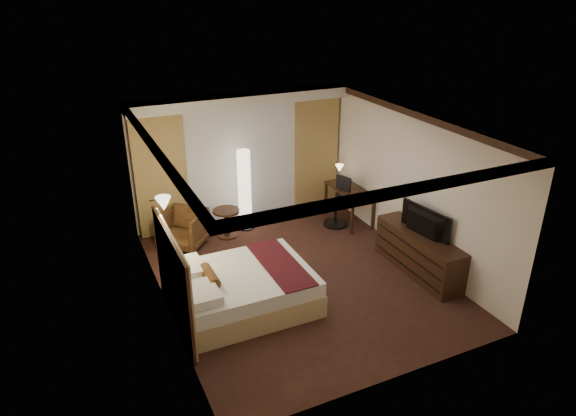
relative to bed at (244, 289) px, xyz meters
name	(u,v)px	position (x,y,z in m)	size (l,w,h in m)	color
floor	(298,277)	(1.14, 0.42, -0.31)	(4.50, 5.50, 0.01)	#321A13
ceiling	(299,125)	(1.14, 0.42, 2.39)	(4.50, 5.50, 0.01)	white
back_wall	(240,157)	(1.14, 3.17, 1.04)	(4.50, 0.02, 2.70)	white
left_wall	(160,232)	(-1.11, 0.42, 1.04)	(0.02, 5.50, 2.70)	white
right_wall	(410,185)	(3.39, 0.42, 1.04)	(0.02, 5.50, 2.70)	white
crown_molding	(299,129)	(1.14, 0.42, 2.33)	(4.50, 5.50, 0.12)	black
soffit	(242,99)	(1.14, 2.92, 2.29)	(4.50, 0.50, 0.20)	white
curtain_sheer	(242,163)	(1.14, 3.09, 0.94)	(2.48, 0.04, 2.45)	silver
curtain_left_drape	(160,176)	(-0.56, 3.03, 0.94)	(1.00, 0.14, 2.45)	tan
curtain_right_drape	(316,153)	(2.84, 3.03, 0.94)	(1.00, 0.14, 2.45)	tan
wall_sconce	(163,204)	(-0.95, 0.82, 1.31)	(0.24, 0.24, 0.24)	white
bed	(244,289)	(0.00, 0.00, 0.00)	(2.09, 1.63, 0.61)	white
headboard	(174,280)	(-1.06, 0.00, 0.44)	(0.12, 1.93, 1.50)	#A2855E
armchair	(183,227)	(-0.36, 2.36, 0.09)	(0.77, 0.72, 0.80)	#452B14
side_table	(227,223)	(0.53, 2.38, -0.02)	(0.53, 0.53, 0.58)	black
floor_lamp	(245,190)	(1.00, 2.60, 0.54)	(0.36, 0.36, 1.69)	white
desk	(349,205)	(3.09, 1.97, 0.07)	(0.55, 1.19, 0.75)	black
desk_lamp	(339,174)	(3.09, 2.42, 0.61)	(0.18, 0.18, 0.34)	#FFD899
office_chair	(336,202)	(2.75, 1.92, 0.22)	(0.51, 0.51, 1.05)	black
dresser	(419,253)	(3.14, -0.30, 0.06)	(0.50, 1.90, 0.74)	black
television	(422,218)	(3.11, -0.30, 0.74)	(1.06, 0.61, 0.14)	black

